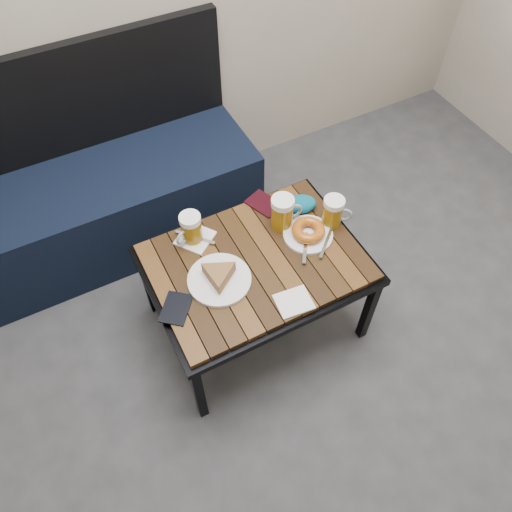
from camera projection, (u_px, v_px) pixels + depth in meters
name	position (u px, v px, depth m)	size (l,w,h in m)	color
bench	(109.00, 198.00, 2.40)	(1.40, 0.50, 0.95)	black
cafe_table	(256.00, 267.00, 1.96)	(0.84, 0.62, 0.47)	black
beer_mug_left	(191.00, 229.00, 1.94)	(0.13, 0.10, 0.14)	#8D630B
beer_mug_centre	(283.00, 212.00, 1.98)	(0.14, 0.10, 0.15)	#8D630B
beer_mug_right	(333.00, 212.00, 1.99)	(0.13, 0.11, 0.13)	#8D630B
plate_pie	(219.00, 277.00, 1.85)	(0.24, 0.24, 0.07)	white
plate_bagel	(308.00, 232.00, 1.98)	(0.24, 0.23, 0.06)	white
napkin_left	(195.00, 238.00, 1.99)	(0.18, 0.18, 0.01)	white
napkin_right	(294.00, 302.00, 1.81)	(0.14, 0.12, 0.01)	white
passport_navy	(176.00, 308.00, 1.80)	(0.10, 0.13, 0.01)	black
passport_burgundy	(264.00, 203.00, 2.10)	(0.10, 0.14, 0.01)	black
knit_pouch	(299.00, 204.00, 2.06)	(0.14, 0.09, 0.06)	#044E7A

